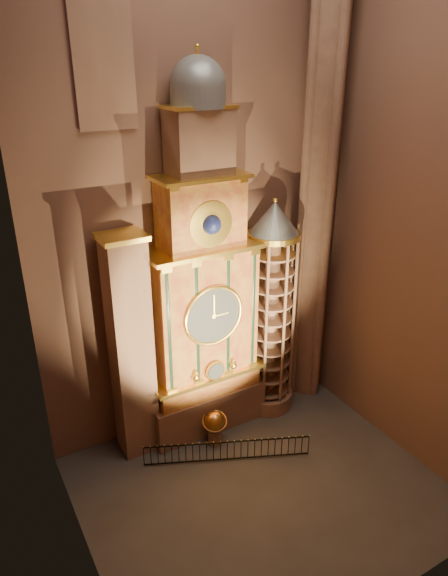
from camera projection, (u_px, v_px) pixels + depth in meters
floor at (261, 489)px, 21.23m from camera, size 14.00×14.00×0.00m
wall_back at (189, 197)px, 21.48m from camera, size 22.00×0.00×22.00m
wall_left at (52, 278)px, 13.55m from camera, size 0.00×22.00×22.00m
wall_right at (419, 208)px, 19.91m from camera, size 0.00×22.00×22.00m
astronomical_clock at (202, 299)px, 22.43m from camera, size 5.60×2.41×16.70m
portrait_tower at (131, 349)px, 21.52m from camera, size 1.80×1.60×10.20m
stair_turret at (271, 312)px, 24.39m from camera, size 2.50×2.50×10.80m
gothic_pier at (318, 185)px, 23.46m from camera, size 2.04×2.04×22.00m
stained_glass_window at (103, 52)px, 17.71m from camera, size 2.20×0.14×5.20m
celestial_globe at (215, 424)px, 23.46m from camera, size 1.44×1.40×1.67m
iron_railing at (227, 451)px, 22.53m from camera, size 6.67×3.03×1.00m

